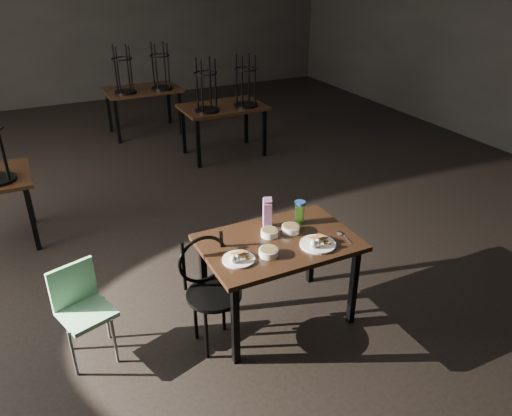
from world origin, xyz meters
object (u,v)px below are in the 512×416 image
main_table (278,249)px  school_chair (82,304)px  water_bottle (300,212)px  juice_carton (267,213)px  bentwood_chair (210,284)px

main_table → school_chair: (-1.49, 0.27, -0.22)m
water_bottle → main_table: bearing=-148.7°
juice_carton → water_bottle: 0.27m
bentwood_chair → school_chair: (-0.90, 0.27, -0.07)m
juice_carton → water_bottle: size_ratio=1.37×
main_table → school_chair: bearing=169.7°
juice_carton → water_bottle: (0.27, -0.06, -0.02)m
main_table → school_chair: school_chair is taller
main_table → school_chair: 1.53m
water_bottle → bentwood_chair: bearing=-168.6°
main_table → water_bottle: 0.38m
juice_carton → school_chair: juice_carton is taller
main_table → juice_carton: 0.31m
water_bottle → bentwood_chair: water_bottle is taller
main_table → bentwood_chair: size_ratio=1.36×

